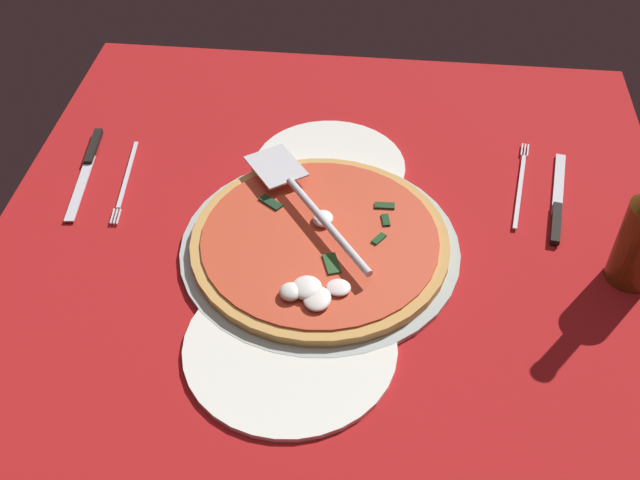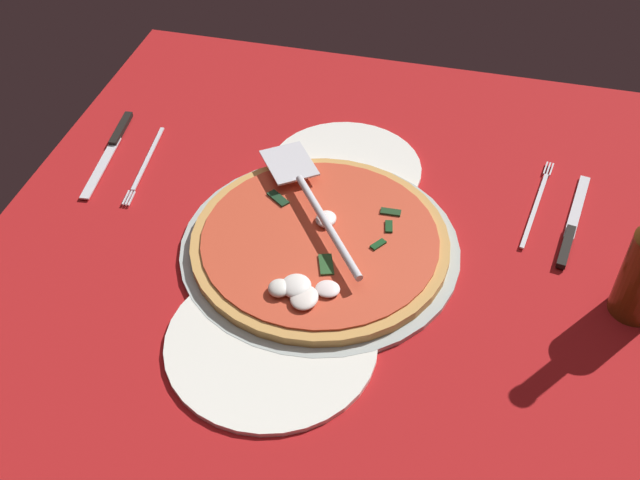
{
  "view_description": "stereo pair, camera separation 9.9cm",
  "coord_description": "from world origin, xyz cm",
  "px_view_note": "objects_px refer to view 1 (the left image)",
  "views": [
    {
      "loc": [
        -73.56,
        -6.1,
        71.08
      ],
      "look_at": [
        -2.99,
        1.4,
        2.13
      ],
      "focal_mm": 42.65,
      "sensor_mm": 36.0,
      "label": 1
    },
    {
      "loc": [
        -71.83,
        -15.83,
        71.08
      ],
      "look_at": [
        -2.99,
        1.4,
        2.13
      ],
      "focal_mm": 42.65,
      "sensor_mm": 36.0,
      "label": 2
    }
  ],
  "objects_px": {
    "dinner_plate_left": "(290,347)",
    "pizza_server": "(304,198)",
    "place_setting_near": "(539,197)",
    "pizza": "(320,242)",
    "place_setting_far": "(106,175)",
    "dinner_plate_right": "(330,167)"
  },
  "relations": [
    {
      "from": "pizza",
      "to": "place_setting_far",
      "type": "height_order",
      "value": "pizza"
    },
    {
      "from": "pizza_server",
      "to": "place_setting_near",
      "type": "xyz_separation_m",
      "value": [
        0.08,
        -0.33,
        -0.04
      ]
    },
    {
      "from": "dinner_plate_right",
      "to": "pizza_server",
      "type": "relative_size",
      "value": 0.89
    },
    {
      "from": "dinner_plate_right",
      "to": "place_setting_far",
      "type": "distance_m",
      "value": 0.33
    },
    {
      "from": "pizza_server",
      "to": "place_setting_near",
      "type": "distance_m",
      "value": 0.34
    },
    {
      "from": "dinner_plate_left",
      "to": "place_setting_far",
      "type": "distance_m",
      "value": 0.42
    },
    {
      "from": "place_setting_far",
      "to": "dinner_plate_right",
      "type": "bearing_deg",
      "value": 92.51
    },
    {
      "from": "pizza",
      "to": "pizza_server",
      "type": "distance_m",
      "value": 0.07
    },
    {
      "from": "place_setting_near",
      "to": "pizza_server",
      "type": "bearing_deg",
      "value": 113.65
    },
    {
      "from": "place_setting_near",
      "to": "pizza",
      "type": "bearing_deg",
      "value": 124.44
    },
    {
      "from": "place_setting_far",
      "to": "place_setting_near",
      "type": "bearing_deg",
      "value": 85.26
    },
    {
      "from": "dinner_plate_left",
      "to": "pizza",
      "type": "height_order",
      "value": "pizza"
    },
    {
      "from": "place_setting_far",
      "to": "dinner_plate_left",
      "type": "bearing_deg",
      "value": 41.03
    },
    {
      "from": "pizza",
      "to": "place_setting_near",
      "type": "xyz_separation_m",
      "value": [
        0.14,
        -0.3,
        -0.01
      ]
    },
    {
      "from": "dinner_plate_left",
      "to": "pizza",
      "type": "relative_size",
      "value": 0.74
    },
    {
      "from": "dinner_plate_left",
      "to": "pizza_server",
      "type": "relative_size",
      "value": 0.99
    },
    {
      "from": "pizza",
      "to": "place_setting_near",
      "type": "bearing_deg",
      "value": -64.73
    },
    {
      "from": "pizza_server",
      "to": "place_setting_far",
      "type": "height_order",
      "value": "pizza_server"
    },
    {
      "from": "dinner_plate_right",
      "to": "pizza",
      "type": "relative_size",
      "value": 0.66
    },
    {
      "from": "dinner_plate_right",
      "to": "pizza",
      "type": "xyz_separation_m",
      "value": [
        -0.17,
        -0.0,
        0.01
      ]
    },
    {
      "from": "dinner_plate_right",
      "to": "pizza",
      "type": "bearing_deg",
      "value": -178.74
    },
    {
      "from": "dinner_plate_left",
      "to": "place_setting_near",
      "type": "height_order",
      "value": "place_setting_near"
    }
  ]
}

